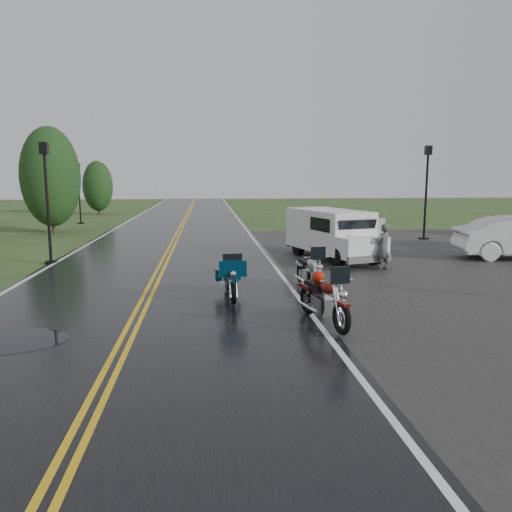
{
  "coord_description": "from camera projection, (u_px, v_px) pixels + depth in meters",
  "views": [
    {
      "loc": [
        1.53,
        -10.77,
        3.04
      ],
      "look_at": [
        2.8,
        2.0,
        1.0
      ],
      "focal_mm": 35.0,
      "sensor_mm": 36.0,
      "label": 1
    }
  ],
  "objects": [
    {
      "name": "parking_pad",
      "position": [
        488.0,
        267.0,
        16.9
      ],
      "size": [
        14.0,
        24.0,
        0.03
      ],
      "primitive_type": "cube",
      "color": "black",
      "rests_on": "ground"
    },
    {
      "name": "tree_left_mid",
      "position": [
        51.0,
        188.0,
        27.11
      ],
      "size": [
        3.14,
        3.14,
        4.91
      ],
      "primitive_type": null,
      "color": "#1E3D19",
      "rests_on": "ground"
    },
    {
      "name": "van_white",
      "position": [
        338.0,
        241.0,
        16.6
      ],
      "size": [
        3.08,
        5.08,
        1.87
      ],
      "primitive_type": null,
      "rotation": [
        0.0,
        0.0,
        0.29
      ],
      "color": "white",
      "rests_on": "ground"
    },
    {
      "name": "lamp_post_near_left",
      "position": [
        47.0,
        203.0,
        17.32
      ],
      "size": [
        0.37,
        0.37,
        4.26
      ],
      "primitive_type": null,
      "color": "black",
      "rests_on": "ground"
    },
    {
      "name": "motorcycle_teal",
      "position": [
        233.0,
        282.0,
        11.7
      ],
      "size": [
        0.85,
        2.08,
        1.21
      ],
      "primitive_type": null,
      "rotation": [
        0.0,
        0.0,
        0.05
      ],
      "color": "#05273A",
      "rests_on": "ground"
    },
    {
      "name": "lamp_post_far_right",
      "position": [
        426.0,
        193.0,
        24.06
      ],
      "size": [
        0.39,
        0.39,
        4.57
      ],
      "primitive_type": null,
      "color": "black",
      "rests_on": "ground"
    },
    {
      "name": "lamp_post_far_left",
      "position": [
        79.0,
        193.0,
        32.37
      ],
      "size": [
        0.34,
        0.34,
        3.97
      ],
      "primitive_type": null,
      "color": "black",
      "rests_on": "ground"
    },
    {
      "name": "tree_left_far",
      "position": [
        98.0,
        192.0,
        40.79
      ],
      "size": [
        2.41,
        2.41,
        3.71
      ],
      "primitive_type": null,
      "color": "#1E3D19",
      "rests_on": "ground"
    },
    {
      "name": "motorcycle_silver",
      "position": [
        319.0,
        275.0,
        12.43
      ],
      "size": [
        0.95,
        2.16,
        1.24
      ],
      "primitive_type": null,
      "rotation": [
        0.0,
        0.0,
        0.09
      ],
      "color": "#A2A5A9",
      "rests_on": "ground"
    },
    {
      "name": "road",
      "position": [
        170.0,
        250.0,
        20.73
      ],
      "size": [
        8.0,
        100.0,
        0.04
      ],
      "primitive_type": "cube",
      "color": "black",
      "rests_on": "ground"
    },
    {
      "name": "ground",
      "position": [
        138.0,
        317.0,
        10.91
      ],
      "size": [
        120.0,
        120.0,
        0.0
      ],
      "primitive_type": "plane",
      "color": "#2D471E",
      "rests_on": "ground"
    },
    {
      "name": "motorcycle_red",
      "position": [
        342.0,
        305.0,
        9.42
      ],
      "size": [
        1.22,
        2.3,
        1.29
      ],
      "primitive_type": null,
      "rotation": [
        0.0,
        0.0,
        0.21
      ],
      "color": "#520E09",
      "rests_on": "ground"
    },
    {
      "name": "person_at_van",
      "position": [
        383.0,
        248.0,
        16.26
      ],
      "size": [
        0.66,
        0.59,
        1.51
      ],
      "primitive_type": "imported",
      "rotation": [
        0.0,
        0.0,
        3.67
      ],
      "color": "#46454A",
      "rests_on": "ground"
    }
  ]
}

